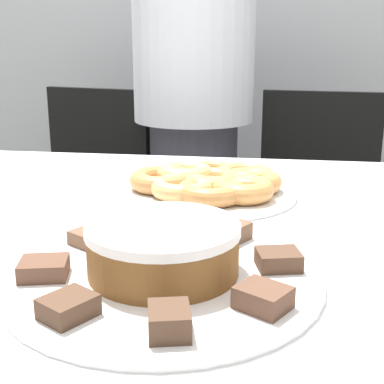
% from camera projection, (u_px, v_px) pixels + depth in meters
% --- Properties ---
extents(table, '(1.55, 1.02, 0.77)m').
position_uv_depth(table, '(156.00, 269.00, 0.90)').
color(table, white).
rests_on(table, ground_plane).
extents(person_standing, '(0.40, 0.40, 1.64)m').
position_uv_depth(person_standing, '(194.00, 104.00, 1.78)').
color(person_standing, '#383842').
rests_on(person_standing, ground_plane).
extents(office_chair_left, '(0.53, 0.53, 0.90)m').
position_uv_depth(office_chair_left, '(81.00, 228.00, 1.86)').
color(office_chair_left, black).
rests_on(office_chair_left, ground_plane).
extents(office_chair_right, '(0.49, 0.49, 0.90)m').
position_uv_depth(office_chair_right, '(312.00, 240.00, 1.75)').
color(office_chair_right, black).
rests_on(office_chair_right, ground_plane).
extents(plate_cake, '(0.39, 0.39, 0.01)m').
position_uv_depth(plate_cake, '(164.00, 276.00, 0.66)').
color(plate_cake, white).
rests_on(plate_cake, table).
extents(plate_donuts, '(0.33, 0.33, 0.01)m').
position_uv_depth(plate_donuts, '(210.00, 193.00, 1.02)').
color(plate_donuts, white).
rests_on(plate_donuts, table).
extents(frosted_cake, '(0.19, 0.19, 0.06)m').
position_uv_depth(frosted_cake, '(163.00, 248.00, 0.65)').
color(frosted_cake, brown).
rests_on(frosted_cake, plate_cake).
extents(lamington_0, '(0.05, 0.06, 0.03)m').
position_uv_depth(lamington_0, '(169.00, 321.00, 0.52)').
color(lamington_0, '#513828').
rests_on(lamington_0, plate_cake).
extents(lamington_1, '(0.07, 0.07, 0.02)m').
position_uv_depth(lamington_1, '(263.00, 298.00, 0.57)').
color(lamington_1, brown).
rests_on(lamington_1, plate_cake).
extents(lamington_2, '(0.06, 0.06, 0.02)m').
position_uv_depth(lamington_2, '(278.00, 259.00, 0.67)').
color(lamington_2, '#513828').
rests_on(lamington_2, plate_cake).
extents(lamington_3, '(0.06, 0.06, 0.02)m').
position_uv_depth(lamington_3, '(232.00, 232.00, 0.77)').
color(lamington_3, brown).
rests_on(lamington_3, plate_cake).
extents(lamington_4, '(0.05, 0.06, 0.03)m').
position_uv_depth(lamington_4, '(159.00, 224.00, 0.80)').
color(lamington_4, brown).
rests_on(lamington_4, plate_cake).
extents(lamington_5, '(0.06, 0.06, 0.02)m').
position_uv_depth(lamington_5, '(87.00, 238.00, 0.75)').
color(lamington_5, brown).
rests_on(lamington_5, plate_cake).
extents(lamington_6, '(0.07, 0.06, 0.02)m').
position_uv_depth(lamington_6, '(44.00, 268.00, 0.65)').
color(lamington_6, brown).
rests_on(lamington_6, plate_cake).
extents(lamington_7, '(0.07, 0.07, 0.02)m').
position_uv_depth(lamington_7, '(68.00, 307.00, 0.55)').
color(lamington_7, '#513828').
rests_on(lamington_7, plate_cake).
extents(donut_0, '(0.12, 0.12, 0.04)m').
position_uv_depth(donut_0, '(211.00, 181.00, 1.02)').
color(donut_0, '#D18E4C').
rests_on(donut_0, plate_donuts).
extents(donut_1, '(0.12, 0.12, 0.03)m').
position_uv_depth(donut_1, '(244.00, 175.00, 1.07)').
color(donut_1, tan).
rests_on(donut_1, plate_donuts).
extents(donut_2, '(0.10, 0.10, 0.03)m').
position_uv_depth(donut_2, '(211.00, 171.00, 1.11)').
color(donut_2, '#C68447').
rests_on(donut_2, plate_donuts).
extents(donut_3, '(0.11, 0.11, 0.04)m').
position_uv_depth(donut_3, '(185.00, 174.00, 1.06)').
color(donut_3, '#E5AD66').
rests_on(donut_3, plate_donuts).
extents(donut_4, '(0.13, 0.13, 0.04)m').
position_uv_depth(donut_4, '(163.00, 180.00, 1.03)').
color(donut_4, '#C68447').
rests_on(donut_4, plate_donuts).
extents(donut_5, '(0.12, 0.12, 0.03)m').
position_uv_depth(donut_5, '(183.00, 188.00, 0.98)').
color(donut_5, '#E5AD66').
rests_on(donut_5, plate_donuts).
extents(donut_6, '(0.12, 0.12, 0.03)m').
position_uv_depth(donut_6, '(211.00, 191.00, 0.95)').
color(donut_6, '#C68447').
rests_on(donut_6, plate_donuts).
extents(donut_7, '(0.11, 0.11, 0.04)m').
position_uv_depth(donut_7, '(243.00, 189.00, 0.96)').
color(donut_7, '#D18E4C').
rests_on(donut_7, plate_donuts).
extents(donut_8, '(0.12, 0.12, 0.04)m').
position_uv_depth(donut_8, '(251.00, 182.00, 1.01)').
color(donut_8, '#D18E4C').
rests_on(donut_8, plate_donuts).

